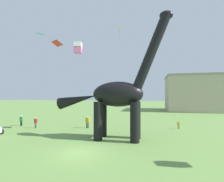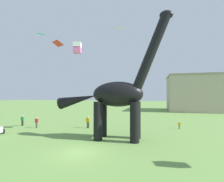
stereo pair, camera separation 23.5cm
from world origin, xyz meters
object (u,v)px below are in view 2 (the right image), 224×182
Objects in this scene: kite_drifting at (120,28)px; person_strolling_adult at (179,124)px; kite_mid_center at (44,77)px; kite_high_left at (42,34)px; kite_mid_left at (58,44)px; person_vendor_side at (88,121)px; person_far_spectator at (37,121)px; kite_far_right at (77,48)px; person_watching_child at (23,119)px; dinosaur_sculpture at (117,94)px.

person_strolling_adult is at bearing 28.13° from kite_drifting.
kite_mid_center is 0.46× the size of kite_high_left.
kite_mid_left is at bearing 175.92° from kite_drifting.
kite_drifting is at bearing 88.76° from person_vendor_side.
kite_mid_left is (-17.34, -3.49, 11.85)m from person_strolling_adult.
person_strolling_adult is at bearing -116.08° from person_far_spectator.
person_far_spectator is at bearing -57.80° from kite_high_left.
kite_drifting is 0.99× the size of kite_high_left.
kite_far_right reaches higher than person_strolling_adult.
kite_mid_center is (-27.58, 7.38, 8.23)m from person_strolling_adult.
kite_drifting reaches higher than person_strolling_adult.
person_far_spectator is 11.94m from kite_mid_left.
kite_far_right is 12.37m from kite_mid_left.
person_strolling_adult is at bearing 117.87° from person_vendor_side.
kite_mid_left is at bearing -38.42° from kite_high_left.
person_watching_child is 0.94× the size of person_vendor_side.
dinosaur_sculpture is 9.30m from kite_drifting.
kite_far_right reaches higher than kite_mid_center.
kite_mid_center is at bearing 149.72° from kite_drifting.
dinosaur_sculpture is at bearing -84.23° from kite_drifting.
person_vendor_side is 0.82× the size of kite_mid_left.
kite_mid_left reaches higher than kite_mid_center.
kite_drifting is (-7.80, -4.17, 12.98)m from person_strolling_adult.
person_far_spectator is at bearing -78.58° from person_watching_child.
person_vendor_side is at bearing 12.67° from kite_mid_left.
kite_far_right is at bearing 33.91° from person_vendor_side.
kite_drifting is 17.64m from kite_high_left.
kite_drifting is (19.78, -11.55, 4.75)m from kite_mid_center.
person_vendor_side is at bearing 106.99° from kite_far_right.
kite_mid_center is (-3.92, 10.58, 7.90)m from person_watching_child.
person_far_spectator is (3.38, -1.02, -0.03)m from person_watching_child.
person_watching_child is at bearing 145.75° from kite_far_right.
person_strolling_adult is 28.85m from kite_high_left.
kite_far_right is (10.47, -8.41, 7.95)m from person_far_spectator.
kite_high_left is at bearing 141.58° from kite_mid_left.
kite_mid_left is (-9.87, 4.01, 7.54)m from dinosaur_sculpture.
person_watching_child is at bearing 136.50° from dinosaur_sculpture.
kite_high_left is (3.44, -5.47, 7.46)m from kite_mid_center.
person_far_spectator is at bearing -61.81° from person_strolling_adult.
person_strolling_adult is at bearing 16.53° from dinosaur_sculpture.
person_vendor_side is (-5.44, 5.01, -3.91)m from dinosaur_sculpture.
kite_drifting is at bearing -4.08° from kite_mid_left.
kite_far_right is (-9.81, -12.63, 8.26)m from person_strolling_adult.
kite_drifting is at bearing -20.40° from kite_high_left.
kite_mid_left reaches higher than person_strolling_adult.
kite_drifting is 9.90m from kite_far_right.
kite_mid_center is at bearing 131.60° from kite_far_right.
person_vendor_side is at bearing -62.62° from person_strolling_adult.
person_watching_child is at bearing -84.71° from kite_high_left.
kite_mid_center reaches higher than person_watching_child.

